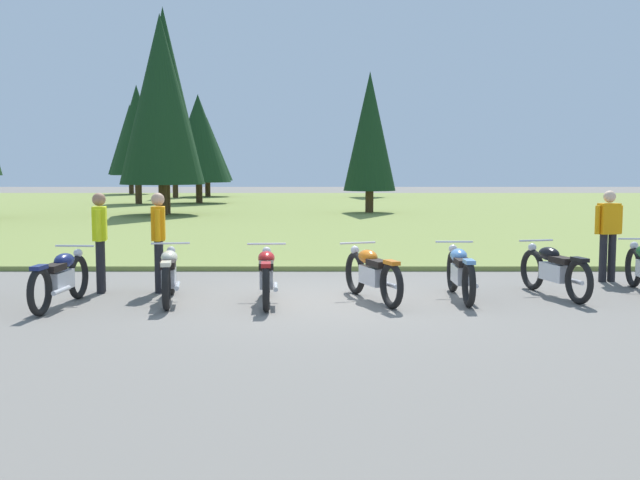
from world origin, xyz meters
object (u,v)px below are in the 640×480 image
motorcycle_black (557,270)px  rider_near_row_end (162,236)px  motorcycle_sky_blue (463,272)px  motorcycle_orange (375,273)px  rider_checking_bike (103,236)px  motorcycle_navy (64,278)px  rider_in_hivis_vest (612,230)px  motorcycle_red (270,275)px  motorcycle_cream (172,274)px

motorcycle_black → rider_near_row_end: (-6.49, 0.41, 0.51)m
motorcycle_sky_blue → rider_near_row_end: rider_near_row_end is taller
motorcycle_orange → motorcycle_sky_blue: same height
rider_near_row_end → rider_checking_bike: bearing=-178.8°
motorcycle_navy → rider_in_hivis_vest: size_ratio=1.26×
motorcycle_navy → motorcycle_orange: size_ratio=1.05×
motorcycle_black → rider_in_hivis_vest: 2.22m
motorcycle_black → rider_in_hivis_vest: rider_in_hivis_vest is taller
rider_checking_bike → motorcycle_navy: bearing=-100.0°
rider_in_hivis_vest → rider_checking_bike: bearing=-172.4°
rider_in_hivis_vest → motorcycle_red: bearing=-160.3°
motorcycle_sky_blue → rider_in_hivis_vest: (3.03, 1.84, 0.51)m
motorcycle_orange → rider_in_hivis_vest: rider_in_hivis_vest is taller
motorcycle_sky_blue → motorcycle_cream: bearing=-176.8°
rider_near_row_end → motorcycle_red: bearing=-28.2°
motorcycle_navy → motorcycle_red: same height
motorcycle_cream → rider_near_row_end: (-0.35, 0.91, 0.51)m
motorcycle_navy → rider_checking_bike: size_ratio=1.26×
motorcycle_red → rider_checking_bike: bearing=160.9°
motorcycle_red → rider_in_hivis_vest: bearing=19.7°
motorcycle_navy → motorcycle_black: bearing=6.7°
motorcycle_sky_blue → rider_in_hivis_vest: size_ratio=1.26×
motorcycle_sky_blue → motorcycle_navy: bearing=-173.9°
motorcycle_navy → rider_near_row_end: 1.85m
motorcycle_orange → motorcycle_black: 3.00m
motorcycle_orange → motorcycle_sky_blue: size_ratio=0.96×
rider_checking_bike → motorcycle_orange: bearing=-10.0°
motorcycle_red → motorcycle_sky_blue: (3.05, 0.35, 0.00)m
motorcycle_red → motorcycle_black: bearing=7.3°
motorcycle_sky_blue → rider_checking_bike: bearing=173.8°
motorcycle_black → rider_near_row_end: bearing=176.4°
motorcycle_orange → motorcycle_black: bearing=7.6°
motorcycle_navy → motorcycle_red: (3.07, 0.31, 0.00)m
rider_near_row_end → motorcycle_sky_blue: bearing=-7.6°
motorcycle_red → rider_checking_bike: (-2.84, 0.99, 0.51)m
motorcycle_red → rider_in_hivis_vest: 6.49m
motorcycle_navy → motorcycle_sky_blue: bearing=6.1°
motorcycle_cream → motorcycle_orange: bearing=1.9°
motorcycle_red → motorcycle_orange: same height
motorcycle_cream → rider_in_hivis_vest: 7.91m
motorcycle_cream → rider_near_row_end: bearing=110.9°
motorcycle_navy → motorcycle_sky_blue: (6.13, 0.66, 0.00)m
motorcycle_cream → motorcycle_sky_blue: (4.58, 0.25, 0.00)m
motorcycle_navy → motorcycle_black: size_ratio=1.02×
motorcycle_black → rider_in_hivis_vest: size_ratio=1.24×
motorcycle_sky_blue → rider_near_row_end: 4.99m
rider_in_hivis_vest → motorcycle_black: bearing=-132.7°
motorcycle_cream → motorcycle_orange: 3.17m
motorcycle_red → motorcycle_sky_blue: size_ratio=1.00×
motorcycle_orange → rider_in_hivis_vest: 4.89m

